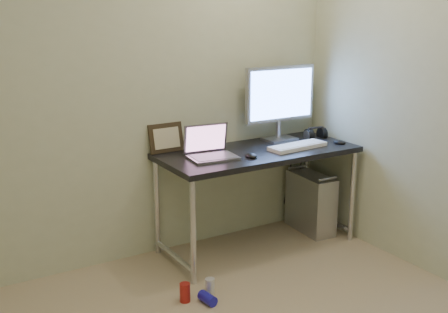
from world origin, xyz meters
TOP-DOWN VIEW (x-y plane):
  - wall_back at (0.00, 1.75)m, footprint 3.50×0.02m
  - desk at (0.99, 1.43)m, footprint 1.45×0.64m
  - tower_computer at (1.54, 1.47)m, footprint 0.22×0.46m
  - cable_a at (1.49, 1.70)m, footprint 0.01×0.16m
  - cable_b at (1.58, 1.68)m, footprint 0.02×0.11m
  - can_red at (0.14, 0.97)m, footprint 0.07×0.07m
  - can_white at (0.31, 0.96)m, footprint 0.08×0.08m
  - can_blue at (0.25, 0.88)m, footprint 0.08×0.13m
  - laptop at (0.59, 1.44)m, footprint 0.35×0.30m
  - monitor at (1.31, 1.61)m, footprint 0.61×0.18m
  - keyboard at (1.27, 1.33)m, footprint 0.47×0.19m
  - mouse_right at (1.63, 1.27)m, footprint 0.08×0.12m
  - mouse_left at (0.83, 1.29)m, footprint 0.09×0.13m
  - headphones at (1.59, 1.51)m, footprint 0.17×0.11m
  - picture_frame at (0.40, 1.73)m, footprint 0.26×0.08m
  - webcam at (0.55, 1.70)m, footprint 0.05×0.04m

SIDE VIEW (x-z plane):
  - can_blue at x=0.25m, z-range 0.00..0.07m
  - can_white at x=0.31m, z-range 0.00..0.11m
  - can_red at x=0.14m, z-range 0.00..0.12m
  - tower_computer at x=1.54m, z-range -0.01..0.48m
  - cable_b at x=1.58m, z-range 0.02..0.74m
  - cable_a at x=1.49m, z-range 0.06..0.74m
  - desk at x=0.99m, z-range 0.29..1.04m
  - keyboard at x=1.27m, z-range 0.75..0.78m
  - mouse_right at x=1.63m, z-range 0.75..0.79m
  - mouse_left at x=0.83m, z-range 0.75..0.79m
  - headphones at x=1.59m, z-range 0.72..0.84m
  - laptop at x=0.59m, z-range 0.69..0.91m
  - webcam at x=0.55m, z-range 0.78..0.91m
  - picture_frame at x=0.40m, z-range 0.75..0.96m
  - monitor at x=1.31m, z-range 0.80..1.37m
  - wall_back at x=0.00m, z-range 0.00..2.50m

